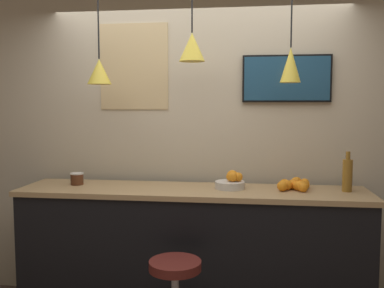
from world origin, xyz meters
TOP-DOWN VIEW (x-y plane):
  - back_wall at (0.00, 1.06)m, footprint 8.00×0.06m
  - service_counter at (0.00, 0.65)m, footprint 2.70×0.59m
  - fruit_bowl at (0.30, 0.70)m, footprint 0.23×0.23m
  - orange_pile at (0.79, 0.71)m, footprint 0.26×0.25m
  - juice_bottle at (1.17, 0.70)m, footprint 0.07×0.07m
  - spread_jar at (-0.96, 0.70)m, footprint 0.11×0.11m
  - pendant_lamp_left at (-0.73, 0.65)m, footprint 0.19×0.19m
  - pendant_lamp_middle at (0.00, 0.65)m, footprint 0.20×0.20m
  - pendant_lamp_right at (0.73, 0.65)m, footprint 0.15×0.15m
  - mounted_tv at (0.73, 1.00)m, footprint 0.72×0.04m
  - wall_poster at (-0.55, 1.02)m, footprint 0.59×0.01m

SIDE VIEW (x-z plane):
  - service_counter at x=0.00m, z-range 0.00..1.05m
  - orange_pile at x=0.79m, z-range 1.04..1.13m
  - spread_jar at x=-0.96m, z-range 1.04..1.14m
  - fruit_bowl at x=0.30m, z-range 1.03..1.17m
  - juice_bottle at x=1.17m, z-range 1.02..1.32m
  - back_wall at x=0.00m, z-range 0.00..2.90m
  - mounted_tv at x=0.73m, z-range 1.72..2.10m
  - pendant_lamp_left at x=-0.73m, z-range 1.49..2.43m
  - pendant_lamp_right at x=0.73m, z-range 1.52..2.46m
  - wall_poster at x=-0.55m, z-range 1.66..2.39m
  - pendant_lamp_middle at x=0.00m, z-range 1.74..2.52m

